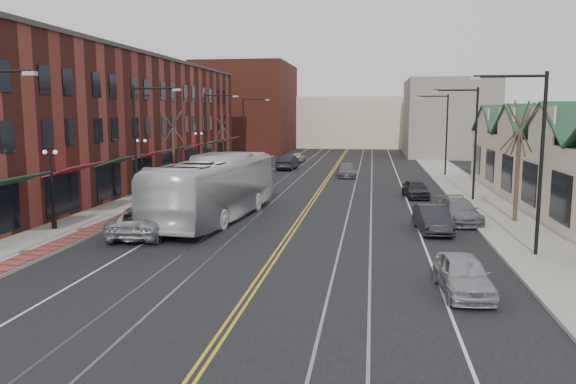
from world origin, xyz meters
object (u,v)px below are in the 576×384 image
(transit_bus, at_px, (215,188))
(parked_suv, at_px, (145,220))
(parked_car_b, at_px, (433,219))
(parked_car_d, at_px, (416,189))
(parked_car_c, at_px, (459,211))
(parked_car_a, at_px, (463,274))

(transit_bus, xyz_separation_m, parked_suv, (-2.50, -4.66, -1.13))
(transit_bus, xyz_separation_m, parked_car_b, (12.50, -1.59, -1.21))
(parked_car_d, bearing_deg, transit_bus, -146.23)
(transit_bus, bearing_deg, parked_car_d, -133.69)
(parked_car_b, height_order, parked_car_c, parked_car_b)
(parked_car_c, height_order, parked_car_d, parked_car_c)
(parked_suv, height_order, parked_car_d, parked_suv)
(parked_car_a, bearing_deg, parked_car_c, 78.66)
(transit_bus, bearing_deg, parked_car_b, 178.40)
(parked_suv, xyz_separation_m, parked_car_c, (16.80, 5.97, -0.11))
(parked_suv, relative_size, parked_car_a, 1.38)
(parked_car_a, bearing_deg, parked_car_b, 86.36)
(parked_suv, relative_size, parked_car_d, 1.44)
(parked_car_a, distance_m, parked_car_c, 13.43)
(parked_car_b, distance_m, parked_car_c, 3.41)
(parked_car_b, height_order, parked_car_d, parked_car_b)
(parked_suv, bearing_deg, transit_bus, -125.31)
(parked_car_b, bearing_deg, parked_car_a, -95.43)
(parked_car_a, distance_m, parked_car_d, 22.73)
(parked_car_b, bearing_deg, transit_bus, 167.29)
(transit_bus, distance_m, parked_car_b, 12.66)
(parked_car_d, bearing_deg, parked_car_c, -86.05)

